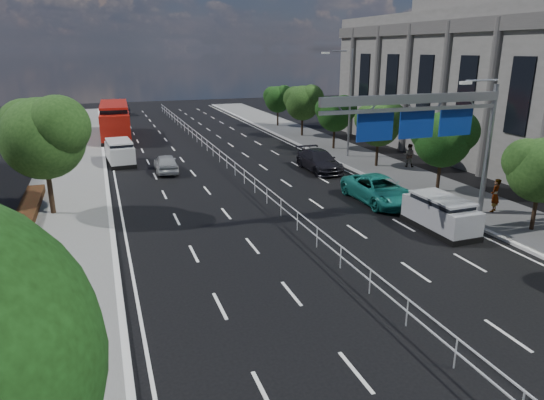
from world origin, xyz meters
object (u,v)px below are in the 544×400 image
silver_minivan (441,214)px  pedestrian_b (409,155)px  pedestrian_a (495,195)px  parked_car_dark (319,161)px  red_bus (115,120)px  toilet_sign (30,337)px  near_car_silver (166,163)px  overhead_gantry (431,118)px  white_minivan (120,152)px  parked_car_teal (379,190)px  near_car_dark (123,110)px

silver_minivan → pedestrian_b: (6.49, 12.12, 0.16)m
silver_minivan → pedestrian_a: bearing=13.2°
parked_car_dark → red_bus: bearing=125.1°
toilet_sign → near_car_silver: bearing=76.3°
near_car_silver → pedestrian_b: (18.03, -5.10, 0.34)m
overhead_gantry → white_minivan: size_ratio=2.24×
overhead_gantry → red_bus: (-14.24, 33.11, -3.74)m
parked_car_teal → pedestrian_a: size_ratio=2.99×
parked_car_dark → pedestrian_b: pedestrian_b is taller
red_bus → near_car_silver: red_bus is taller
white_minivan → parked_car_teal: 21.50m
red_bus → silver_minivan: size_ratio=2.80×
overhead_gantry → pedestrian_a: size_ratio=5.37×
toilet_sign → pedestrian_b: 32.15m
parked_car_teal → pedestrian_a: bearing=-39.5°
white_minivan → near_car_silver: bearing=-56.7°
toilet_sign → pedestrian_a: bearing=23.9°
toilet_sign → pedestrian_b: size_ratio=2.42×
red_bus → near_car_dark: (1.74, 19.14, -1.17)m
red_bus → parked_car_teal: 32.38m
parked_car_teal → pedestrian_a: pedestrian_a is taller
near_car_silver → pedestrian_a: 22.75m
red_bus → overhead_gantry: bearing=-64.6°
red_bus → white_minivan: bearing=-88.9°
pedestrian_a → near_car_silver: bearing=-78.6°
silver_minivan → pedestrian_b: size_ratio=2.40×
white_minivan → near_car_silver: 5.15m
parked_car_teal → near_car_silver: bearing=132.8°
near_car_silver → near_car_dark: bearing=-86.4°
red_bus → pedestrian_a: bearing=-58.2°
pedestrian_a → red_bus: bearing=-93.9°
pedestrian_a → parked_car_teal: bearing=-73.1°
near_car_dark → pedestrian_b: bearing=108.7°
parked_car_dark → pedestrian_b: size_ratio=2.99×
toilet_sign → parked_car_teal: toilet_sign is taller
silver_minivan → white_minivan: bearing=123.8°
overhead_gantry → parked_car_dark: size_ratio=1.91×
parked_car_teal → pedestrian_a: (4.96, -4.08, 0.30)m
overhead_gantry → silver_minivan: 4.90m
red_bus → pedestrian_b: 30.55m
white_minivan → pedestrian_b: 23.06m
toilet_sign → near_car_dark: size_ratio=1.04×
overhead_gantry → parked_car_teal: bearing=93.5°
parked_car_teal → near_car_dark: bearing=104.2°
pedestrian_b → parked_car_teal: bearing=87.9°
overhead_gantry → pedestrian_b: overhead_gantry is taller
parked_car_dark → near_car_dark: bearing=108.0°
red_bus → parked_car_teal: (14.00, -29.18, -1.07)m
overhead_gantry → parked_car_dark: (-0.24, 12.52, -4.83)m
red_bus → near_car_dark: 19.26m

